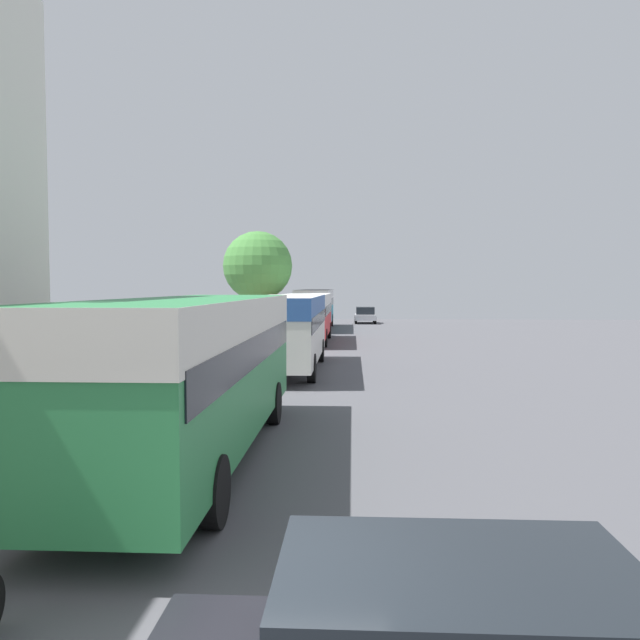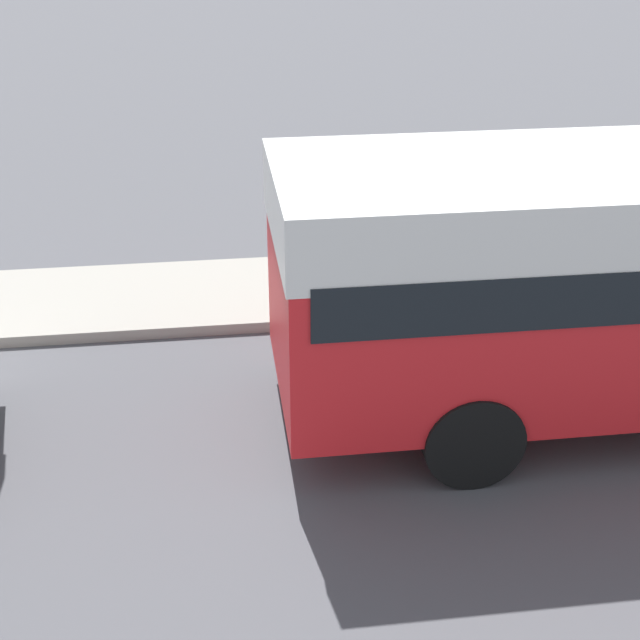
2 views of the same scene
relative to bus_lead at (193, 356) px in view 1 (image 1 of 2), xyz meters
name	(u,v)px [view 1 (image 1 of 2)]	position (x,y,z in m)	size (l,w,h in m)	color
bus_lead	(193,356)	(0.00, 0.00, 0.00)	(2.50, 10.49, 3.07)	#2D8447
bus_following	(287,322)	(0.43, 12.68, -0.08)	(2.61, 9.68, 2.93)	silver
bus_third_in_line	(307,311)	(0.33, 25.25, -0.12)	(2.58, 9.39, 2.88)	red
bus_rear	(315,304)	(0.09, 37.00, -0.01)	(2.56, 11.09, 3.05)	teal
car_crossing	(365,315)	(4.14, 44.86, -1.23)	(1.92, 3.81, 1.48)	#B7B7BC
pedestrian_near_curb	(284,314)	(-2.58, 39.29, -0.94)	(0.36, 0.36, 1.76)	#232838
street_tree	(258,266)	(-3.18, 28.89, 2.64)	(4.50, 4.50, 6.75)	brown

